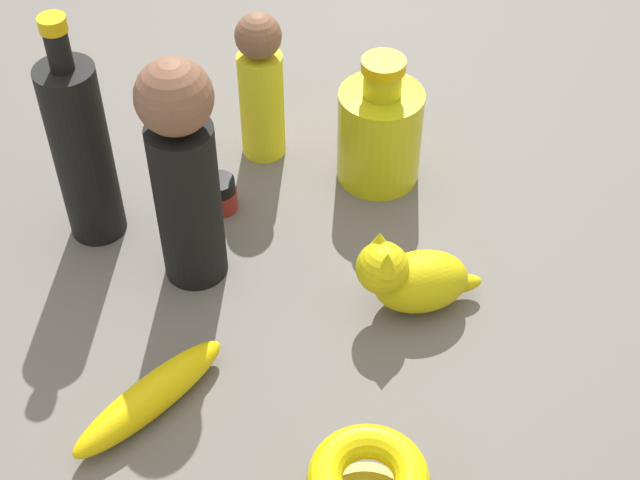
{
  "coord_description": "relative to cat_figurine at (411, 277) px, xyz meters",
  "views": [
    {
      "loc": [
        -0.35,
        -0.54,
        0.72
      ],
      "look_at": [
        0.0,
        0.0,
        0.08
      ],
      "focal_mm": 52.61,
      "sensor_mm": 36.0,
      "label": 1
    }
  ],
  "objects": [
    {
      "name": "person_figure_child",
      "position": [
        -0.16,
        0.16,
        0.09
      ],
      "size": [
        0.09,
        0.09,
        0.26
      ],
      "color": "black",
      "rests_on": "ground"
    },
    {
      "name": "nail_polish_jar",
      "position": [
        -0.09,
        0.23,
        -0.02
      ],
      "size": [
        0.04,
        0.04,
        0.04
      ],
      "color": "maroon",
      "rests_on": "ground"
    },
    {
      "name": "banana",
      "position": [
        -0.27,
        0.03,
        -0.02
      ],
      "size": [
        0.18,
        0.08,
        0.04
      ],
      "primitive_type": "ellipsoid",
      "rotation": [
        0.0,
        0.0,
        3.38
      ],
      "color": "#D9B508",
      "rests_on": "ground"
    },
    {
      "name": "bottle_tall",
      "position": [
        -0.22,
        0.28,
        0.07
      ],
      "size": [
        0.06,
        0.06,
        0.27
      ],
      "color": "black",
      "rests_on": "ground"
    },
    {
      "name": "person_figure_adult",
      "position": [
        0.0,
        0.29,
        0.05
      ],
      "size": [
        0.07,
        0.07,
        0.19
      ],
      "color": "yellow",
      "rests_on": "ground"
    },
    {
      "name": "bottle_short",
      "position": [
        0.09,
        0.18,
        0.02
      ],
      "size": [
        0.1,
        0.1,
        0.16
      ],
      "color": "gold",
      "rests_on": "ground"
    },
    {
      "name": "cat_figurine",
      "position": [
        0.0,
        0.0,
        0.0
      ],
      "size": [
        0.13,
        0.09,
        0.1
      ],
      "color": "gold",
      "rests_on": "ground"
    },
    {
      "name": "ground",
      "position": [
        -0.07,
        0.06,
        -0.04
      ],
      "size": [
        2.0,
        2.0,
        0.0
      ],
      "primitive_type": "plane",
      "color": "#5B5651"
    }
  ]
}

